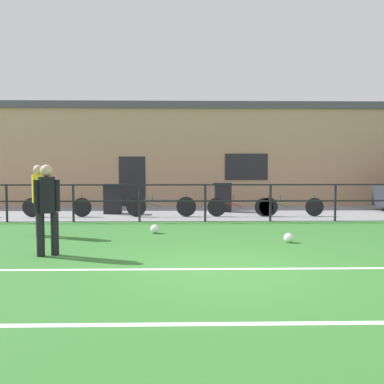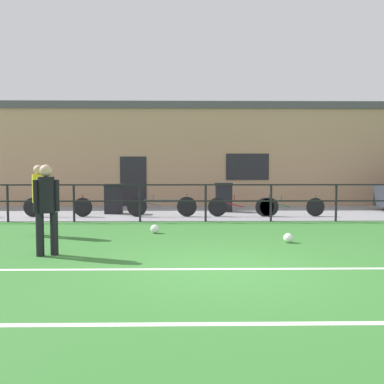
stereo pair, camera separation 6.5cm
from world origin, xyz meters
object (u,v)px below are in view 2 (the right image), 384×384
Objects in this scene: player_striker at (39,196)px; trash_bin_1 at (114,199)px; bicycle_parked_3 at (162,206)px; soccer_ball_spare at (155,229)px; trash_bin_0 at (223,197)px; player_goalkeeper at (47,204)px; bicycle_parked_0 at (290,207)px; soccer_ball_match at (288,238)px; bicycle_parked_4 at (58,207)px; bicycle_parked_2 at (243,206)px.

trash_bin_1 is (0.99, 4.79, -0.43)m from player_striker.
soccer_ball_spare is at bearing -89.83° from bicycle_parked_3.
trash_bin_1 reaches higher than bicycle_parked_3.
bicycle_parked_3 is 2.20× the size of trash_bin_0.
bicycle_parked_0 is at bearing -156.25° from player_goalkeeper.
bicycle_parked_0 is at bearing 75.87° from soccer_ball_match.
player_striker reaches higher than bicycle_parked_0.
bicycle_parked_3 is at bearing 122.40° from soccer_ball_match.
player_goalkeeper is 1.63× the size of trash_bin_0.
trash_bin_1 is (-4.82, 5.80, 0.44)m from soccer_ball_match.
bicycle_parked_0 is 1.00× the size of bicycle_parked_3.
player_striker reaches higher than soccer_ball_spare.
player_goalkeeper is 6.36m from bicycle_parked_4.
soccer_ball_match is 0.09× the size of bicycle_parked_3.
trash_bin_1 is at bearing 111.84° from soccer_ball_spare.
bicycle_parked_4 is at bearing 169.06° from player_striker.
player_goalkeeper is 0.74× the size of bicycle_parked_0.
player_goalkeeper reaches higher than bicycle_parked_3.
trash_bin_0 is at bearing 66.58° from soccer_ball_spare.
bicycle_parked_4 is (-6.51, 4.83, 0.24)m from soccer_ball_match.
soccer_ball_match is 5.72m from bicycle_parked_3.
trash_bin_1 is (-4.47, 0.97, 0.20)m from bicycle_parked_2.
player_goalkeeper is at bearing -134.96° from bicycle_parked_0.
soccer_ball_spare is 0.09× the size of bicycle_parked_0.
soccer_ball_spare is 4.39m from bicycle_parked_2.
bicycle_parked_3 is at bearing 180.00° from bicycle_parked_0.
bicycle_parked_2 reaches higher than bicycle_parked_0.
soccer_ball_spare is at bearing 76.51° from player_striker.
bicycle_parked_0 is 6.12m from trash_bin_1.
trash_bin_0 reaches higher than soccer_ball_spare.
trash_bin_0 is (2.20, 1.61, 0.19)m from bicycle_parked_3.
player_goalkeeper is at bearing -117.55° from trash_bin_0.
bicycle_parked_4 is (-0.69, 3.82, -0.63)m from player_striker.
trash_bin_1 is (-1.77, 4.42, 0.44)m from soccer_ball_spare.
trash_bin_1 is (-3.96, -0.63, -0.00)m from trash_bin_0.
bicycle_parked_3 is at bearing -0.00° from bicycle_parked_4.
player_goalkeeper is at bearing -75.16° from bicycle_parked_4.
player_goalkeeper and player_striker have the same top height.
trash_bin_1 reaches higher than bicycle_parked_4.
bicycle_parked_4 is (-3.45, 0.00, -0.01)m from bicycle_parked_3.
bicycle_parked_3 is at bearing 180.00° from bicycle_parked_2.
bicycle_parked_0 is 2.22× the size of trash_bin_1.
player_goalkeeper is 8.66m from bicycle_parked_0.
trash_bin_0 is (4.95, 5.43, -0.43)m from player_striker.
soccer_ball_match is (5.82, -1.00, -0.87)m from player_striker.
player_goalkeeper is 7.89× the size of soccer_ball_spare.
soccer_ball_match is 6.50m from trash_bin_0.
trash_bin_0 is at bearing 107.78° from bicycle_parked_2.
player_goalkeeper is at bearing -90.56° from trash_bin_1.
player_goalkeeper is 7.10m from trash_bin_1.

